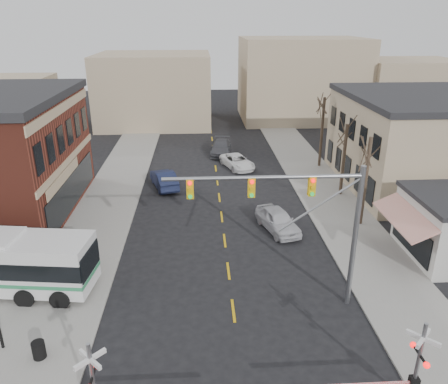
# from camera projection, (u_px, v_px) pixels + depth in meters

# --- Properties ---
(ground) EXTENTS (160.00, 160.00, 0.00)m
(ground) POSITION_uv_depth(u_px,v_px,m) (236.00, 336.00, 21.72)
(ground) COLOR black
(ground) RESTS_ON ground
(sidewalk_west) EXTENTS (5.00, 60.00, 0.12)m
(sidewalk_west) POSITION_uv_depth(u_px,v_px,m) (114.00, 191.00, 39.73)
(sidewalk_west) COLOR gray
(sidewalk_west) RESTS_ON ground
(sidewalk_east) EXTENTS (5.00, 60.00, 0.12)m
(sidewalk_east) POSITION_uv_depth(u_px,v_px,m) (320.00, 187.00, 40.74)
(sidewalk_east) COLOR gray
(sidewalk_east) RESTS_ON ground
(tree_east_a) EXTENTS (0.28, 0.28, 6.75)m
(tree_east_a) POSITION_uv_depth(u_px,v_px,m) (365.00, 182.00, 32.10)
(tree_east_a) COLOR #382B21
(tree_east_a) RESTS_ON sidewalk_east
(tree_east_b) EXTENTS (0.28, 0.28, 6.30)m
(tree_east_b) POSITION_uv_depth(u_px,v_px,m) (344.00, 160.00, 37.76)
(tree_east_b) COLOR #382B21
(tree_east_b) RESTS_ON sidewalk_east
(tree_east_c) EXTENTS (0.28, 0.28, 7.20)m
(tree_east_c) POSITION_uv_depth(u_px,v_px,m) (322.00, 132.00, 45.02)
(tree_east_c) COLOR #382B21
(tree_east_c) RESTS_ON sidewalk_east
(traffic_signal_mast) EXTENTS (10.00, 0.30, 8.00)m
(traffic_signal_mast) POSITION_uv_depth(u_px,v_px,m) (305.00, 209.00, 21.98)
(traffic_signal_mast) COLOR gray
(traffic_signal_mast) RESTS_ON ground
(rr_crossing_east) EXTENTS (5.60, 1.36, 4.00)m
(rr_crossing_east) POSITION_uv_depth(u_px,v_px,m) (407.00, 366.00, 17.19)
(rr_crossing_east) COLOR gray
(rr_crossing_east) RESTS_ON ground
(trash_bin) EXTENTS (0.60, 0.60, 0.84)m
(trash_bin) POSITION_uv_depth(u_px,v_px,m) (39.00, 350.00, 20.04)
(trash_bin) COLOR black
(trash_bin) RESTS_ON sidewalk_west
(car_a) EXTENTS (3.22, 5.15, 1.64)m
(car_a) POSITION_uv_depth(u_px,v_px,m) (278.00, 220.00, 32.23)
(car_a) COLOR silver
(car_a) RESTS_ON ground
(car_b) EXTENTS (3.12, 5.30, 1.65)m
(car_b) POSITION_uv_depth(u_px,v_px,m) (164.00, 179.00, 40.45)
(car_b) COLOR #171D39
(car_b) RESTS_ON ground
(car_c) EXTENTS (3.84, 5.47, 1.39)m
(car_c) POSITION_uv_depth(u_px,v_px,m) (237.00, 162.00, 45.70)
(car_c) COLOR white
(car_c) RESTS_ON ground
(car_d) EXTENTS (2.80, 5.58, 1.56)m
(car_d) POSITION_uv_depth(u_px,v_px,m) (221.00, 147.00, 50.41)
(car_d) COLOR #444449
(car_d) RESTS_ON ground
(pedestrian_near) EXTENTS (0.55, 0.67, 1.60)m
(pedestrian_near) POSITION_uv_depth(u_px,v_px,m) (64.00, 274.00, 25.28)
(pedestrian_near) COLOR #5E544B
(pedestrian_near) RESTS_ON sidewalk_west
(pedestrian_far) EXTENTS (1.08, 0.99, 1.81)m
(pedestrian_far) POSITION_uv_depth(u_px,v_px,m) (48.00, 248.00, 27.96)
(pedestrian_far) COLOR #323C58
(pedestrian_far) RESTS_ON sidewalk_west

